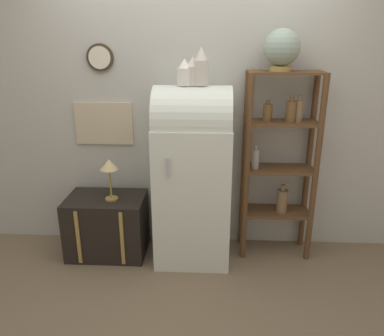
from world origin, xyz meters
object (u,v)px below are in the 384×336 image
object	(u,v)px
globe	(282,48)
vase_center	(192,72)
desk_lamp	(109,168)
vase_left	(184,73)
suitcase_trunk	(107,225)
vase_right	(201,67)
refrigerator	(193,173)

from	to	relation	value
globe	vase_center	world-z (taller)	globe
globe	desk_lamp	bearing A→B (deg)	-175.03
globe	vase_left	size ratio (longest dim) A/B	1.59
suitcase_trunk	vase_right	bearing A→B (deg)	-1.32
suitcase_trunk	vase_center	xyz separation A→B (m)	(0.77, -0.01, 1.35)
globe	vase_right	size ratio (longest dim) A/B	1.10
refrigerator	vase_left	xyz separation A→B (m)	(-0.06, -0.01, 0.82)
suitcase_trunk	vase_left	world-z (taller)	vase_left
globe	vase_center	size ratio (longest dim) A/B	1.46
vase_right	vase_center	bearing A→B (deg)	173.76
suitcase_trunk	vase_center	distance (m)	1.55
desk_lamp	suitcase_trunk	bearing A→B (deg)	151.54
vase_left	vase_right	size ratio (longest dim) A/B	0.69
globe	desk_lamp	size ratio (longest dim) A/B	0.88
globe	desk_lamp	distance (m)	1.69
globe	vase_center	distance (m)	0.71
vase_center	refrigerator	bearing A→B (deg)	-9.15
vase_left	desk_lamp	distance (m)	1.01
refrigerator	vase_right	bearing A→B (deg)	-6.07
suitcase_trunk	vase_left	bearing A→B (deg)	-1.76
desk_lamp	refrigerator	bearing A→B (deg)	2.01
refrigerator	desk_lamp	size ratio (longest dim) A/B	4.13
refrigerator	vase_left	world-z (taller)	vase_left
suitcase_trunk	desk_lamp	xyz separation A→B (m)	(0.07, -0.04, 0.56)
refrigerator	vase_right	size ratio (longest dim) A/B	5.20
vase_left	vase_center	xyz separation A→B (m)	(0.06, 0.01, 0.01)
refrigerator	vase_center	bearing A→B (deg)	170.85
refrigerator	suitcase_trunk	bearing A→B (deg)	179.09
globe	desk_lamp	xyz separation A→B (m)	(-1.38, -0.12, -0.96)
suitcase_trunk	globe	bearing A→B (deg)	3.29
vase_right	desk_lamp	world-z (taller)	vase_right
refrigerator	desk_lamp	world-z (taller)	refrigerator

